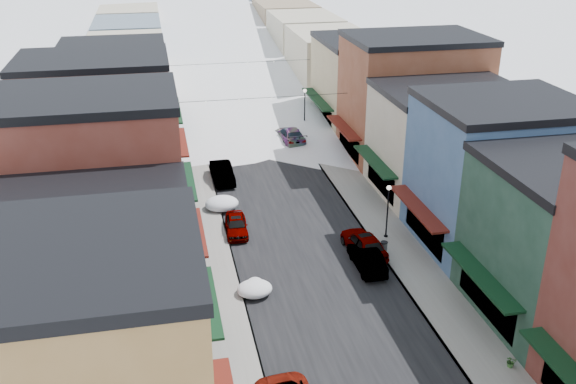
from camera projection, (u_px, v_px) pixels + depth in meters
name	position (u px, v px, depth m)	size (l,w,h in m)	color
road	(235.00, 104.00, 78.56)	(10.00, 160.00, 0.01)	black
sidewalk_left	(180.00, 107.00, 77.29)	(3.20, 160.00, 0.15)	gray
sidewalk_right	(287.00, 101.00, 79.76)	(3.20, 160.00, 0.15)	gray
curb_left	(193.00, 106.00, 77.58)	(0.10, 160.00, 0.15)	slate
curb_right	(275.00, 101.00, 79.47)	(0.10, 160.00, 0.15)	slate
bldg_l_cream	(91.00, 287.00, 31.62)	(11.30, 8.20, 9.50)	#B3A590
bldg_l_brick_near	(88.00, 196.00, 38.09)	(12.30, 8.20, 12.50)	maroon
bldg_l_grayblue	(107.00, 170.00, 46.50)	(11.30, 9.20, 9.00)	#7A8DA2
bldg_l_brick_far	(99.00, 121.00, 53.98)	(13.30, 9.20, 11.00)	brown
bldg_l_tan	(116.00, 96.00, 63.32)	(11.30, 11.20, 10.00)	tan
bldg_r_green	(575.00, 241.00, 36.11)	(11.30, 9.20, 9.50)	#1D3C2E
bldg_r_blue	(497.00, 174.00, 43.97)	(11.30, 9.20, 10.50)	#3D5D8A
bldg_r_cream	(446.00, 141.00, 52.43)	(12.30, 9.20, 9.00)	beige
bldg_r_brick_far	(412.00, 97.00, 60.08)	(13.30, 9.20, 11.50)	brown
bldg_r_tan	(368.00, 82.00, 69.26)	(11.30, 11.20, 9.50)	tan
distant_blocks	(214.00, 38.00, 97.55)	(34.00, 55.00, 8.00)	gray
overhead_cables	(249.00, 78.00, 64.86)	(16.40, 15.04, 0.04)	black
car_silver_sedan	(236.00, 225.00, 46.98)	(1.59, 3.94, 1.34)	#AFB3B8
car_dark_hatch	(222.00, 173.00, 56.01)	(1.67, 4.78, 1.57)	black
car_silver_wagon	(207.00, 126.00, 68.28)	(2.01, 4.94, 1.43)	gray
car_green_sedan	(367.00, 259.00, 42.34)	(1.52, 4.36, 1.44)	black
car_gray_suv	(364.00, 243.00, 44.17)	(1.91, 4.75, 1.62)	#9EA0A7
car_black_sedan	(290.00, 135.00, 65.32)	(2.25, 5.53, 1.60)	black
car_lane_silver	(230.00, 107.00, 74.68)	(1.73, 4.30, 1.47)	#A8ABB1
car_lane_white	(238.00, 74.00, 90.15)	(2.46, 5.33, 1.48)	white
trash_can	(384.00, 247.00, 44.05)	(0.50, 0.50, 0.85)	#515455
streetlamp_near	(388.00, 205.00, 45.41)	(0.33, 0.33, 4.02)	black
streetlamp_far	(305.00, 104.00, 67.62)	(0.38, 0.38, 4.55)	black
planter_near	(511.00, 362.00, 33.08)	(0.55, 0.47, 0.61)	#396C30
snow_pile_mid	(255.00, 288.00, 39.54)	(2.19, 2.55, 0.93)	white
snow_pile_far	(222.00, 203.00, 50.77)	(2.65, 2.83, 1.12)	white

